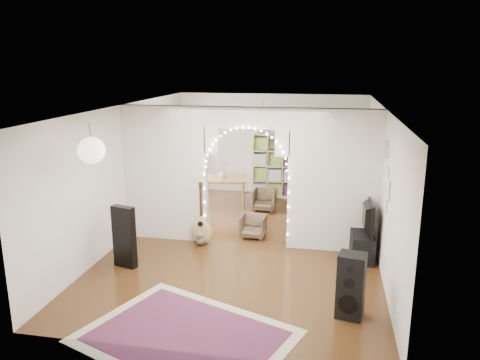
% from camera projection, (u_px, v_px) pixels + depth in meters
% --- Properties ---
extents(floor, '(7.50, 7.50, 0.00)m').
position_uv_depth(floor, '(247.00, 243.00, 9.36)').
color(floor, black).
rests_on(floor, ground).
extents(ceiling, '(5.00, 7.50, 0.02)m').
position_uv_depth(ceiling, '(247.00, 107.00, 8.69)').
color(ceiling, white).
rests_on(ceiling, wall_back).
extents(wall_back, '(5.00, 0.02, 2.70)m').
position_uv_depth(wall_back, '(271.00, 145.00, 12.59)').
color(wall_back, silver).
rests_on(wall_back, floor).
extents(wall_front, '(5.00, 0.02, 2.70)m').
position_uv_depth(wall_front, '(191.00, 253.00, 5.45)').
color(wall_front, silver).
rests_on(wall_front, floor).
extents(wall_left, '(0.02, 7.50, 2.70)m').
position_uv_depth(wall_left, '(126.00, 172.00, 9.48)').
color(wall_left, silver).
rests_on(wall_left, floor).
extents(wall_right, '(0.02, 7.50, 2.70)m').
position_uv_depth(wall_right, '(381.00, 183.00, 8.57)').
color(wall_right, silver).
rests_on(wall_right, floor).
extents(divider_wall, '(5.00, 0.20, 2.70)m').
position_uv_depth(divider_wall, '(247.00, 174.00, 9.01)').
color(divider_wall, silver).
rests_on(divider_wall, floor).
extents(fairy_lights, '(1.64, 0.04, 1.60)m').
position_uv_depth(fairy_lights, '(246.00, 169.00, 8.85)').
color(fairy_lights, '#FFEABF').
rests_on(fairy_lights, divider_wall).
extents(window, '(0.04, 1.20, 1.40)m').
position_uv_depth(window, '(158.00, 149.00, 11.15)').
color(window, white).
rests_on(window, wall_left).
extents(wall_clock, '(0.03, 0.31, 0.31)m').
position_uv_depth(wall_clock, '(387.00, 149.00, 7.81)').
color(wall_clock, white).
rests_on(wall_clock, wall_right).
extents(picture_frames, '(0.02, 0.50, 0.70)m').
position_uv_depth(picture_frames, '(386.00, 190.00, 7.58)').
color(picture_frames, white).
rests_on(picture_frames, wall_right).
extents(paper_lantern, '(0.40, 0.40, 0.40)m').
position_uv_depth(paper_lantern, '(91.00, 150.00, 6.87)').
color(paper_lantern, white).
rests_on(paper_lantern, ceiling).
extents(ceiling_fan, '(1.10, 1.10, 0.30)m').
position_uv_depth(ceiling_fan, '(262.00, 112.00, 10.67)').
color(ceiling_fan, gold).
rests_on(ceiling_fan, ceiling).
extents(area_rug, '(3.16, 2.78, 0.02)m').
position_uv_depth(area_rug, '(186.00, 336.00, 6.16)').
color(area_rug, maroon).
rests_on(area_rug, floor).
extents(guitar_case, '(0.45, 0.25, 1.11)m').
position_uv_depth(guitar_case, '(124.00, 237.00, 8.14)').
color(guitar_case, black).
rests_on(guitar_case, floor).
extents(acoustic_guitar, '(0.44, 0.19, 1.08)m').
position_uv_depth(acoustic_guitar, '(201.00, 222.00, 9.16)').
color(acoustic_guitar, tan).
rests_on(acoustic_guitar, floor).
extents(tabby_cat, '(0.24, 0.55, 0.36)m').
position_uv_depth(tabby_cat, '(201.00, 238.00, 9.22)').
color(tabby_cat, brown).
rests_on(tabby_cat, floor).
extents(floor_speaker, '(0.42, 0.39, 0.95)m').
position_uv_depth(floor_speaker, '(351.00, 286.00, 6.54)').
color(floor_speaker, black).
rests_on(floor_speaker, floor).
extents(media_console, '(0.44, 1.01, 0.50)m').
position_uv_depth(media_console, '(361.00, 243.00, 8.65)').
color(media_console, black).
rests_on(media_console, floor).
extents(tv, '(0.18, 1.08, 0.62)m').
position_uv_depth(tv, '(363.00, 215.00, 8.52)').
color(tv, black).
rests_on(tv, media_console).
extents(bookcase, '(1.66, 0.98, 1.66)m').
position_uv_depth(bookcase, '(283.00, 166.00, 12.42)').
color(bookcase, beige).
rests_on(bookcase, floor).
extents(dining_table, '(1.31, 0.98, 0.76)m').
position_uv_depth(dining_table, '(222.00, 181.00, 11.47)').
color(dining_table, olive).
rests_on(dining_table, floor).
extents(flower_vase, '(0.21, 0.21, 0.19)m').
position_uv_depth(flower_vase, '(222.00, 174.00, 11.43)').
color(flower_vase, white).
rests_on(flower_vase, dining_table).
extents(dining_chair_left, '(0.56, 0.57, 0.51)m').
position_uv_depth(dining_chair_left, '(264.00, 200.00, 11.36)').
color(dining_chair_left, brown).
rests_on(dining_chair_left, floor).
extents(dining_chair_right, '(0.51, 0.53, 0.46)m').
position_uv_depth(dining_chair_right, '(253.00, 226.00, 9.62)').
color(dining_chair_right, brown).
rests_on(dining_chair_right, floor).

